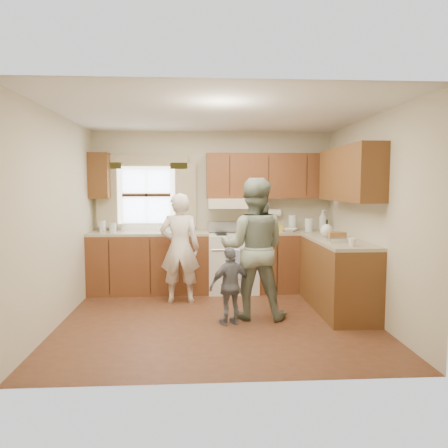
{
  "coord_description": "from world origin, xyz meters",
  "views": [
    {
      "loc": [
        -0.24,
        -5.27,
        1.66
      ],
      "look_at": [
        0.1,
        0.4,
        1.15
      ],
      "focal_mm": 35.0,
      "sensor_mm": 36.0,
      "label": 1
    }
  ],
  "objects": [
    {
      "name": "woman_left",
      "position": [
        -0.5,
        0.85,
        0.77
      ],
      "size": [
        0.59,
        0.41,
        1.55
      ],
      "primitive_type": "imported",
      "rotation": [
        0.0,
        0.0,
        3.07
      ],
      "color": "silver",
      "rests_on": "ground"
    },
    {
      "name": "room",
      "position": [
        0.0,
        0.0,
        1.25
      ],
      "size": [
        3.8,
        3.8,
        3.8
      ],
      "color": "#4C2A17",
      "rests_on": "ground"
    },
    {
      "name": "woman_right",
      "position": [
        0.45,
        0.07,
        0.87
      ],
      "size": [
        0.95,
        0.8,
        1.75
      ],
      "primitive_type": "imported",
      "rotation": [
        0.0,
        0.0,
        2.97
      ],
      "color": "#284433",
      "rests_on": "ground"
    },
    {
      "name": "stove",
      "position": [
        0.3,
        1.44,
        0.47
      ],
      "size": [
        0.76,
        0.67,
        1.07
      ],
      "color": "silver",
      "rests_on": "ground"
    },
    {
      "name": "kitchen_fixtures",
      "position": [
        0.61,
        1.08,
        0.84
      ],
      "size": [
        3.8,
        2.25,
        2.15
      ],
      "color": "#41200E",
      "rests_on": "ground"
    },
    {
      "name": "child",
      "position": [
        0.14,
        -0.2,
        0.46
      ],
      "size": [
        0.59,
        0.41,
        0.93
      ],
      "primitive_type": "imported",
      "rotation": [
        0.0,
        0.0,
        3.52
      ],
      "color": "slate",
      "rests_on": "ground"
    }
  ]
}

